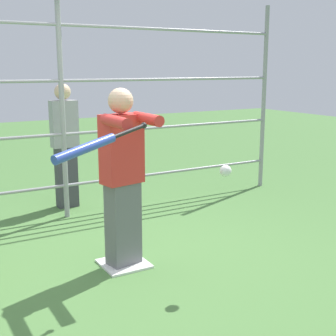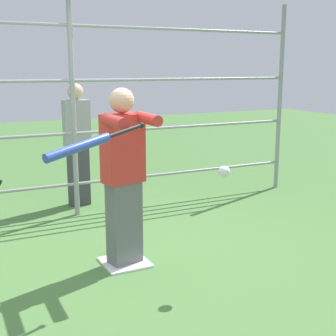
# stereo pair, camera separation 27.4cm
# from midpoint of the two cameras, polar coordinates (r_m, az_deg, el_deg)

# --- Properties ---
(ground_plane) EXTENTS (24.00, 24.00, 0.00)m
(ground_plane) POSITION_cam_midpoint_polar(r_m,az_deg,el_deg) (4.32, -3.42, -11.55)
(ground_plane) COLOR #4C7A3D
(home_plate) EXTENTS (0.40, 0.40, 0.02)m
(home_plate) POSITION_cam_midpoint_polar(r_m,az_deg,el_deg) (4.32, -3.42, -11.43)
(home_plate) COLOR white
(home_plate) RESTS_ON ground
(fence_backstop) EXTENTS (6.03, 0.06, 2.58)m
(fence_backstop) POSITION_cam_midpoint_polar(r_m,az_deg,el_deg) (5.49, -10.10, 7.30)
(fence_backstop) COLOR #939399
(fence_backstop) RESTS_ON ground
(batter) EXTENTS (0.40, 0.58, 1.57)m
(batter) POSITION_cam_midpoint_polar(r_m,az_deg,el_deg) (4.04, -3.48, -0.54)
(batter) COLOR slate
(batter) RESTS_ON ground
(baseball_bat_swinging) EXTENTS (0.85, 0.41, 0.19)m
(baseball_bat_swinging) POSITION_cam_midpoint_polar(r_m,az_deg,el_deg) (3.23, -7.49, 2.87)
(baseball_bat_swinging) COLOR black
(softball_in_flight) EXTENTS (0.10, 0.10, 0.10)m
(softball_in_flight) POSITION_cam_midpoint_polar(r_m,az_deg,el_deg) (3.76, 8.95, -0.48)
(softball_in_flight) COLOR white
(bystander_behind_fence) EXTENTS (0.32, 0.20, 1.55)m
(bystander_behind_fence) POSITION_cam_midpoint_polar(r_m,az_deg,el_deg) (5.97, -9.71, 3.03)
(bystander_behind_fence) COLOR #3F3F47
(bystander_behind_fence) RESTS_ON ground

